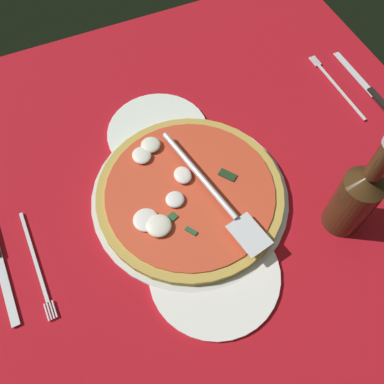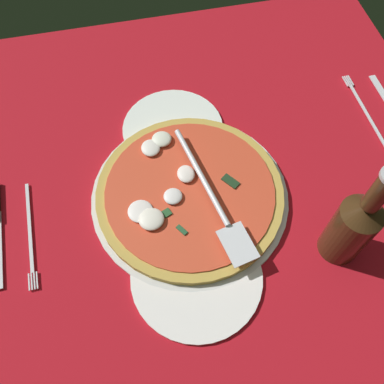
{
  "view_description": "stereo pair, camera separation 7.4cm",
  "coord_description": "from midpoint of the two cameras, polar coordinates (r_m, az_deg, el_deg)",
  "views": [
    {
      "loc": [
        -32.12,
        14.84,
        68.1
      ],
      "look_at": [
        2.44,
        -0.41,
        2.11
      ],
      "focal_mm": 38.94,
      "sensor_mm": 36.0,
      "label": 1
    },
    {
      "loc": [
        -34.44,
        7.77,
        68.1
      ],
      "look_at": [
        2.44,
        -0.41,
        2.11
      ],
      "focal_mm": 38.94,
      "sensor_mm": 36.0,
      "label": 2
    }
  ],
  "objects": [
    {
      "name": "pizza_server",
      "position": [
        0.73,
        5.63,
        -0.73
      ],
      "size": [
        28.93,
        8.66,
        1.0
      ],
      "rotation": [
        0.0,
        0.0,
        3.35
      ],
      "color": "silver",
      "rests_on": "pizza"
    },
    {
      "name": "dinner_plate_right",
      "position": [
        0.86,
        -0.26,
        8.45
      ],
      "size": [
        20.5,
        20.5,
        1.0
      ],
      "primitive_type": "cylinder",
      "color": "white",
      "rests_on": "ground_plane"
    },
    {
      "name": "ground_plane",
      "position": [
        0.77,
        2.85,
        -2.76
      ],
      "size": [
        108.24,
        108.24,
        0.8
      ],
      "primitive_type": "cube",
      "color": "#AA121C"
    },
    {
      "name": "place_setting_far",
      "position": [
        0.79,
        -20.88,
        -5.05
      ],
      "size": [
        22.27,
        12.82,
        1.4
      ],
      "rotation": [
        0.0,
        0.0,
        3.17
      ],
      "color": "white",
      "rests_on": "ground_plane"
    },
    {
      "name": "beer_bottle",
      "position": [
        0.71,
        24.06,
        -4.52
      ],
      "size": [
        6.77,
        6.77,
        24.0
      ],
      "color": "#3B2613",
      "rests_on": "ground_plane"
    },
    {
      "name": "checker_pattern",
      "position": [
        0.77,
        2.87,
        -2.61
      ],
      "size": [
        108.24,
        108.24,
        0.1
      ],
      "color": "white",
      "rests_on": "ground_plane"
    },
    {
      "name": "pizza",
      "position": [
        0.76,
        2.56,
        -0.23
      ],
      "size": [
        34.33,
        34.33,
        3.01
      ],
      "color": "gold",
      "rests_on": "pizza_pan"
    },
    {
      "name": "dinner_plate_left",
      "position": [
        0.71,
        3.67,
        -11.72
      ],
      "size": [
        22.12,
        22.12,
        1.0
      ],
      "primitive_type": "cylinder",
      "color": "white",
      "rests_on": "ground_plane"
    },
    {
      "name": "pizza_pan",
      "position": [
        0.77,
        2.74,
        -0.79
      ],
      "size": [
        36.38,
        36.38,
        1.01
      ],
      "primitive_type": "cylinder",
      "color": "silver",
      "rests_on": "ground_plane"
    },
    {
      "name": "place_setting_near",
      "position": [
        0.99,
        26.52,
        9.25
      ],
      "size": [
        22.03,
        13.16,
        1.4
      ],
      "rotation": [
        0.0,
        0.0,
        0.01
      ],
      "color": "white",
      "rests_on": "ground_plane"
    }
  ]
}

